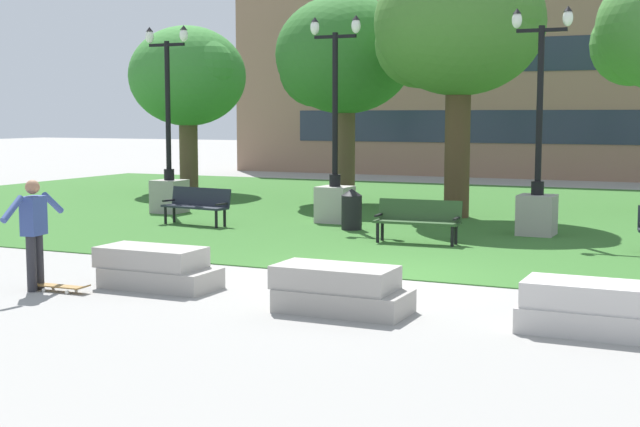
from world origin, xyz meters
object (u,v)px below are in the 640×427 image
concrete_block_left (340,290)px  park_bench_near_right (197,204)px  lamp_post_center (169,175)px  park_bench_far_right (418,218)px  skateboard (60,286)px  lamp_post_left (335,181)px  lamp_post_right (537,190)px  concrete_block_right (593,309)px  concrete_block_center (156,268)px  person_skateboarder (34,228)px  trash_bin (352,209)px

concrete_block_left → park_bench_near_right: (-7.00, 7.40, 0.23)m
concrete_block_left → lamp_post_center: lamp_post_center is taller
park_bench_far_right → lamp_post_center: (-8.06, 2.70, 0.51)m
skateboard → lamp_post_left: lamp_post_left is taller
lamp_post_right → concrete_block_right: bearing=-74.6°
concrete_block_center → person_skateboarder: person_skateboarder is taller
lamp_post_left → lamp_post_center: size_ratio=1.01×
concrete_block_left → trash_bin: trash_bin is taller
park_bench_far_right → park_bench_near_right: bearing=173.1°
skateboard → lamp_post_left: (0.31, 9.75, 0.96)m
person_skateboarder → lamp_post_left: lamp_post_left is taller
concrete_block_center → concrete_block_right: (6.62, -0.17, 0.00)m
person_skateboarder → lamp_post_right: lamp_post_right is taller
lamp_post_right → park_bench_far_right: bearing=-131.4°
skateboard → concrete_block_right: bearing=5.3°
concrete_block_center → concrete_block_left: bearing=-6.8°
lamp_post_center → concrete_block_center: bearing=-56.9°
concrete_block_right → skateboard: concrete_block_right is taller
trash_bin → lamp_post_center: bearing=168.0°
lamp_post_right → concrete_block_left: bearing=-95.8°
concrete_block_center → concrete_block_left: (3.30, -0.40, 0.00)m
skateboard → lamp_post_center: 10.98m
concrete_block_center → trash_bin: 7.72m
lamp_post_right → lamp_post_center: 10.09m
concrete_block_center → person_skateboarder: 1.96m
lamp_post_right → concrete_block_center: bearing=-116.2°
lamp_post_center → trash_bin: lamp_post_center is taller
concrete_block_left → lamp_post_right: bearing=84.2°
concrete_block_left → park_bench_near_right: bearing=133.4°
skateboard → trash_bin: (1.24, 8.61, 0.42)m
concrete_block_center → park_bench_near_right: park_bench_near_right is taller
concrete_block_center → concrete_block_right: 6.62m
person_skateboarder → park_bench_near_right: size_ratio=0.92×
concrete_block_left → park_bench_far_right: 6.78m
concrete_block_right → skateboard: 7.81m
person_skateboarder → lamp_post_right: size_ratio=0.34×
skateboard → park_bench_far_right: bearing=65.0°
concrete_block_left → lamp_post_right: size_ratio=0.37×
park_bench_near_right → concrete_block_right: bearing=-34.8°
trash_bin → skateboard: bearing=-98.2°
park_bench_near_right → park_bench_far_right: bearing=-6.9°
park_bench_far_right → lamp_post_center: 8.51m
lamp_post_left → trash_bin: bearing=-50.8°
concrete_block_left → skateboard: 4.49m
trash_bin → park_bench_near_right: bearing=-169.3°
concrete_block_left → lamp_post_center: (-9.16, 9.38, 0.74)m
concrete_block_center → trash_bin: size_ratio=1.98×
concrete_block_right → person_skateboarder: person_skateboarder is taller
lamp_post_left → trash_bin: (0.93, -1.15, -0.55)m
park_bench_near_right → lamp_post_right: bearing=11.2°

